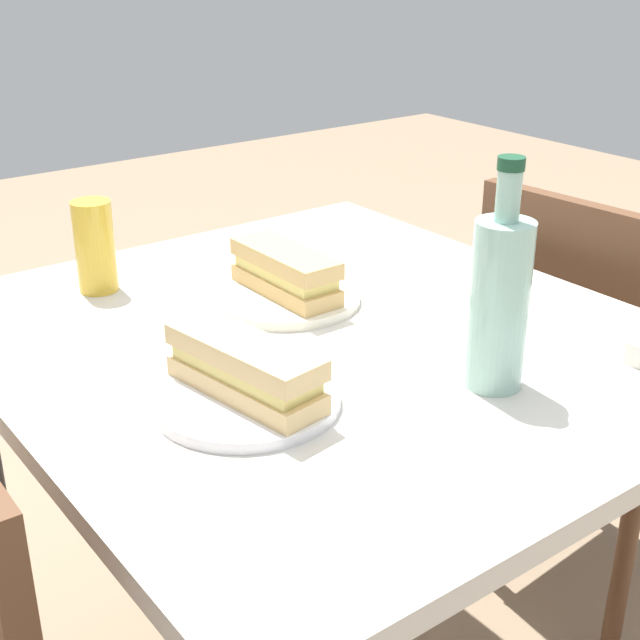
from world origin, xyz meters
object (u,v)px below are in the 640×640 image
Objects in this scene: baguette_sandwich_near at (245,368)px; baguette_sandwich_far at (285,272)px; knife_near at (272,373)px; plate_far at (286,297)px; knife_far at (310,281)px; plate_near at (246,399)px; chair_far at (587,377)px; water_bottle at (499,300)px; dining_table at (320,411)px; beer_glass at (95,247)px.

baguette_sandwich_near is 0.32m from baguette_sandwich_far.
knife_near is (-0.02, 0.05, -0.03)m from baguette_sandwich_near.
plate_far is (-0.21, 0.17, -0.01)m from knife_near.
baguette_sandwich_far is (-0.23, 0.22, 0.00)m from baguette_sandwich_near.
knife_near is 0.32m from knife_far.
plate_far is at bearing 136.70° from plate_near.
baguette_sandwich_near is 0.32m from plate_far.
knife_near is at bearing -38.46° from plate_far.
chair_far is 2.99× the size of water_bottle.
knife_near is 0.29m from water_bottle.
chair_far reaches higher than dining_table.
chair_far is at bearing 96.29° from knife_near.
knife_near and knife_far have the same top height.
water_bottle reaches higher than baguette_sandwich_far.
water_bottle reaches higher than chair_far.
plate_far is 1.57× the size of beer_glass.
water_bottle reaches higher than plate_near.
baguette_sandwich_far is at bearing -171.82° from water_bottle.
chair_far is 0.87m from plate_near.
chair_far is (0.01, 0.63, -0.14)m from dining_table.
knife_far is (-0.14, -0.55, 0.28)m from chair_far.
baguette_sandwich_near is at bearing -48.21° from knife_far.
plate_far is 0.79× the size of water_bottle.
baguette_sandwich_far is (-0.23, 0.22, 0.04)m from plate_near.
water_bottle is at bearing 62.93° from baguette_sandwich_near.
baguette_sandwich_far is at bearing 136.70° from baguette_sandwich_near.
beer_glass reaches higher than knife_far.
knife_far is (-0.01, 0.05, 0.01)m from plate_far.
chair_far is at bearing 97.23° from baguette_sandwich_near.
water_bottle is (0.25, 0.08, 0.24)m from dining_table.
knife_near is 0.43m from beer_glass.
water_bottle is (0.14, 0.27, 0.06)m from baguette_sandwich_near.
baguette_sandwich_far is at bearing 136.70° from plate_near.
chair_far reaches higher than knife_near.
baguette_sandwich_near is at bearing -68.82° from knife_near.
baguette_sandwich_far is (-0.13, -0.60, 0.31)m from chair_far.
knife_near is at bearing 111.18° from plate_near.
knife_near is 1.02× the size of knife_far.
baguette_sandwich_far is at bearing 141.54° from knife_near.
plate_near is at bearing -43.30° from baguette_sandwich_far.
baguette_sandwich_near is 0.77× the size of water_bottle.
knife_far reaches higher than dining_table.
knife_far is 1.23× the size of beer_glass.
dining_table is 6.83× the size of beer_glass.
dining_table is at bearing -90.52° from chair_far.
knife_far is at bearing 131.79° from plate_near.
baguette_sandwich_near reaches higher than dining_table.
beer_glass is (-0.21, -0.21, 0.02)m from baguette_sandwich_far.
chair_far is at bearing 89.48° from dining_table.
baguette_sandwich_far is at bearing 167.64° from dining_table.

